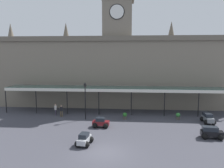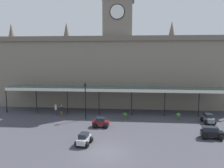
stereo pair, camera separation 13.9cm
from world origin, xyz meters
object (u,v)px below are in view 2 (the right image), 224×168
object	(u,v)px
planter_by_canopy	(178,116)
planter_forecourt_centre	(125,116)
car_maroon_sedan	(101,123)
pedestrian_beside_cars	(62,110)
pedestrian_near_entrance	(56,109)
car_grey_estate	(208,119)
victorian_lamppost	(85,97)
car_black_estate	(211,133)
car_silver_sedan	(84,140)

from	to	relation	value
planter_by_canopy	planter_forecourt_centre	bearing A→B (deg)	-176.32
car_maroon_sedan	planter_by_canopy	world-z (taller)	car_maroon_sedan
pedestrian_beside_cars	pedestrian_near_entrance	size ratio (longest dim) A/B	1.00
car_grey_estate	pedestrian_beside_cars	size ratio (longest dim) A/B	1.35
pedestrian_near_entrance	planter_by_canopy	bearing A→B (deg)	-2.82
pedestrian_near_entrance	victorian_lamppost	bearing A→B (deg)	-20.44
car_black_estate	planter_forecourt_centre	xyz separation A→B (m)	(-9.36, 6.32, -0.07)
car_silver_sedan	car_grey_estate	distance (m)	16.92
victorian_lamppost	planter_forecourt_centre	size ratio (longest dim) A/B	5.38
car_silver_sedan	car_black_estate	size ratio (longest dim) A/B	0.92
car_grey_estate	victorian_lamppost	world-z (taller)	victorian_lamppost
car_grey_estate	pedestrian_beside_cars	world-z (taller)	pedestrian_beside_cars
car_black_estate	planter_by_canopy	xyz separation A→B (m)	(-2.04, 6.79, -0.07)
planter_forecourt_centre	car_silver_sedan	bearing A→B (deg)	-112.81
pedestrian_near_entrance	victorian_lamppost	distance (m)	5.66
car_maroon_sedan	victorian_lamppost	world-z (taller)	victorian_lamppost
car_silver_sedan	car_grey_estate	xyz separation A→B (m)	(14.72, 8.34, 0.06)
car_black_estate	victorian_lamppost	distance (m)	16.11
car_silver_sedan	car_maroon_sedan	bearing A→B (deg)	80.27
car_black_estate	planter_forecourt_centre	size ratio (longest dim) A/B	2.44
car_black_estate	pedestrian_beside_cars	bearing A→B (deg)	159.47
car_black_estate	planter_forecourt_centre	world-z (taller)	car_black_estate
pedestrian_beside_cars	victorian_lamppost	size ratio (longest dim) A/B	0.32
car_black_estate	victorian_lamppost	xyz separation A→B (m)	(-14.79, 5.84, 2.63)
car_silver_sedan	car_grey_estate	bearing A→B (deg)	29.55
car_maroon_sedan	pedestrian_beside_cars	bearing A→B (deg)	146.37
pedestrian_beside_cars	pedestrian_near_entrance	bearing A→B (deg)	147.21
car_silver_sedan	victorian_lamppost	bearing A→B (deg)	100.54
car_grey_estate	victorian_lamppost	distance (m)	16.53
car_grey_estate	planter_by_canopy	world-z (taller)	car_grey_estate
victorian_lamppost	planter_by_canopy	xyz separation A→B (m)	(12.74, 0.94, -2.70)
car_silver_sedan	pedestrian_near_entrance	xyz separation A→B (m)	(-6.46, 10.43, 0.41)
pedestrian_near_entrance	victorian_lamppost	xyz separation A→B (m)	(4.86, -1.81, 2.28)
car_grey_estate	planter_by_canopy	xyz separation A→B (m)	(-3.58, 1.22, -0.07)
car_maroon_sedan	pedestrian_near_entrance	distance (m)	8.89
pedestrian_near_entrance	planter_forecourt_centre	distance (m)	10.38
car_silver_sedan	planter_forecourt_centre	size ratio (longest dim) A/B	2.23
victorian_lamppost	planter_by_canopy	bearing A→B (deg)	4.24
car_maroon_sedan	planter_by_canopy	distance (m)	10.96
car_maroon_sedan	pedestrian_near_entrance	world-z (taller)	pedestrian_near_entrance
car_black_estate	pedestrian_near_entrance	bearing A→B (deg)	158.71
car_maroon_sedan	car_grey_estate	distance (m)	14.06
car_grey_estate	planter_forecourt_centre	size ratio (longest dim) A/B	2.35
planter_forecourt_centre	pedestrian_beside_cars	bearing A→B (deg)	176.10
pedestrian_beside_cars	victorian_lamppost	distance (m)	4.53
car_silver_sedan	car_black_estate	distance (m)	13.47
planter_forecourt_centre	planter_by_canopy	world-z (taller)	same
car_black_estate	car_maroon_sedan	size ratio (longest dim) A/B	1.12
car_black_estate	pedestrian_near_entrance	world-z (taller)	pedestrian_near_entrance
victorian_lamppost	car_grey_estate	bearing A→B (deg)	-0.95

